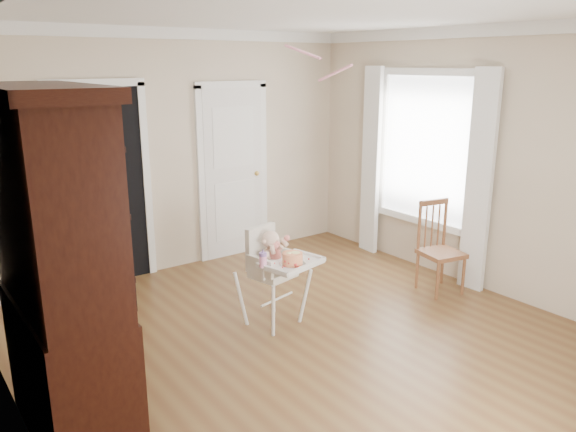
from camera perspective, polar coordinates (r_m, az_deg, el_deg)
floor at (r=4.92m, az=2.88°, el=-13.03°), size 5.00×5.00×0.00m
ceiling at (r=4.35m, az=3.39°, el=20.09°), size 5.00×5.00×0.00m
wall_back at (r=6.53m, az=-11.06°, el=6.36°), size 4.50×0.00×4.50m
wall_left at (r=3.52m, az=-26.51°, el=-2.64°), size 0.00×5.00×5.00m
wall_right at (r=6.10m, az=19.71°, el=5.13°), size 0.00×5.00×5.00m
crown_molding at (r=4.34m, az=3.37°, el=19.30°), size 4.50×5.00×0.12m
doorway at (r=6.23m, az=-18.35°, el=3.18°), size 1.06×0.05×2.22m
closet_door at (r=6.89m, az=-5.58°, el=4.28°), size 0.96×0.09×2.13m
window_right at (r=6.53m, az=13.50°, el=5.65°), size 0.13×1.84×2.30m
high_chair at (r=5.07m, az=-1.49°, el=-4.98°), size 0.65×0.76×0.93m
baby at (r=5.05m, az=-1.68°, el=-3.64°), size 0.28×0.21×0.38m
cake at (r=4.86m, az=0.47°, el=-4.33°), size 0.23×0.23×0.11m
sippy_cup at (r=4.79m, az=-2.56°, el=-4.43°), size 0.07×0.07×0.16m
china_cabinet at (r=3.67m, az=-22.14°, el=-5.34°), size 0.59×1.32×2.22m
dining_chair at (r=6.07m, az=15.15°, el=-3.37°), size 0.46×0.46×0.96m
streamer at (r=5.70m, az=1.49°, el=16.34°), size 0.09×0.49×0.15m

